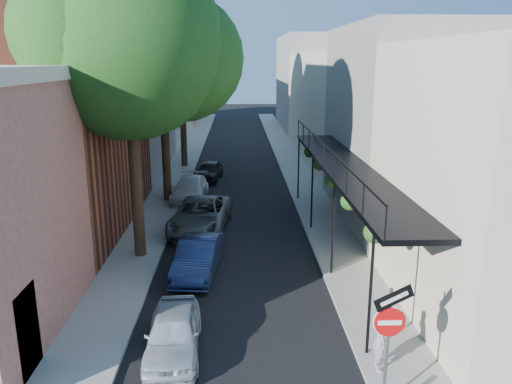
{
  "coord_description": "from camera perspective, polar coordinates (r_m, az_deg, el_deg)",
  "views": [
    {
      "loc": [
        0.0,
        -8.29,
        7.45
      ],
      "look_at": [
        0.67,
        9.22,
        2.8
      ],
      "focal_mm": 35.0,
      "sensor_mm": 36.0,
      "label": 1
    }
  ],
  "objects": [
    {
      "name": "road_surface",
      "position": [
        39.01,
        -2.14,
        3.84
      ],
      "size": [
        6.0,
        64.0,
        0.01
      ],
      "primitive_type": "cube",
      "color": "black",
      "rests_on": "ground"
    },
    {
      "name": "sidewalk_left",
      "position": [
        39.21,
        -8.0,
        3.85
      ],
      "size": [
        2.0,
        64.0,
        0.12
      ],
      "primitive_type": "cube",
      "color": "gray",
      "rests_on": "ground"
    },
    {
      "name": "sidewalk_right",
      "position": [
        39.21,
        3.73,
        3.96
      ],
      "size": [
        2.0,
        64.0,
        0.12
      ],
      "primitive_type": "cube",
      "color": "gray",
      "rests_on": "ground"
    },
    {
      "name": "buildings_left",
      "position": [
        38.29,
        -16.51,
        10.5
      ],
      "size": [
        10.1,
        59.1,
        12.0
      ],
      "color": "tan",
      "rests_on": "ground"
    },
    {
      "name": "buildings_right",
      "position": [
        38.95,
        11.36,
        10.12
      ],
      "size": [
        9.8,
        55.0,
        10.0
      ],
      "color": "beige",
      "rests_on": "ground"
    },
    {
      "name": "sign_post",
      "position": [
        11.19,
        15.01,
        -14.64
      ],
      "size": [
        0.89,
        0.17,
        2.99
      ],
      "color": "#595B60",
      "rests_on": "ground"
    },
    {
      "name": "oak_near",
      "position": [
        18.86,
        -12.95,
        15.8
      ],
      "size": [
        7.48,
        6.8,
        11.42
      ],
      "color": "#332114",
      "rests_on": "ground"
    },
    {
      "name": "oak_mid",
      "position": [
        26.75,
        -9.8,
        13.8
      ],
      "size": [
        6.6,
        6.0,
        10.2
      ],
      "color": "#332114",
      "rests_on": "ground"
    },
    {
      "name": "oak_far",
      "position": [
        35.73,
        -7.86,
        16.02
      ],
      "size": [
        7.7,
        7.0,
        11.9
      ],
      "color": "#332114",
      "rests_on": "ground"
    },
    {
      "name": "parked_car_a",
      "position": [
        13.64,
        -9.42,
        -15.6
      ],
      "size": [
        1.5,
        3.47,
        1.16
      ],
      "primitive_type": "imported",
      "rotation": [
        0.0,
        0.0,
        0.04
      ],
      "color": "#B2BBC5",
      "rests_on": "ground"
    },
    {
      "name": "parked_car_b",
      "position": [
        18.06,
        -6.69,
        -7.42
      ],
      "size": [
        1.7,
        3.96,
        1.27
      ],
      "primitive_type": "imported",
      "rotation": [
        0.0,
        0.0,
        -0.1
      ],
      "color": "#162045",
      "rests_on": "ground"
    },
    {
      "name": "parked_car_c",
      "position": [
        22.52,
        -6.32,
        -2.66
      ],
      "size": [
        2.93,
        5.32,
        1.41
      ],
      "primitive_type": "imported",
      "rotation": [
        0.0,
        0.0,
        -0.12
      ],
      "color": "#525559",
      "rests_on": "ground"
    },
    {
      "name": "parked_car_d",
      "position": [
        27.41,
        -7.55,
        0.31
      ],
      "size": [
        1.93,
        4.38,
        1.25
      ],
      "primitive_type": "imported",
      "rotation": [
        0.0,
        0.0,
        -0.04
      ],
      "color": "silver",
      "rests_on": "ground"
    },
    {
      "name": "parked_car_e",
      "position": [
        31.97,
        -5.37,
        2.42
      ],
      "size": [
        1.89,
        3.69,
        1.2
      ],
      "primitive_type": "imported",
      "rotation": [
        0.0,
        0.0,
        -0.14
      ],
      "color": "black",
      "rests_on": "ground"
    },
    {
      "name": "pedestrian",
      "position": [
        12.91,
        13.97,
        -16.1
      ],
      "size": [
        0.4,
        0.59,
        1.57
      ],
      "primitive_type": "imported",
      "rotation": [
        0.0,
        0.0,
        1.53
      ],
      "color": "gray",
      "rests_on": "sidewalk_right"
    }
  ]
}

